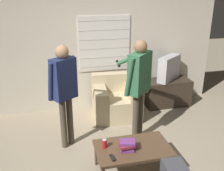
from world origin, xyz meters
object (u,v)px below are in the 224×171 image
at_px(armchair_beige, 116,100).
at_px(person_right_standing, 139,79).
at_px(tv, 169,68).
at_px(book_stack, 127,145).
at_px(soda_can, 104,144).
at_px(coffee_table, 133,149).
at_px(person_left_standing, 64,86).
at_px(spare_remote, 112,158).

xyz_separation_m(armchair_beige, person_right_standing, (0.13, -0.92, 0.76)).
height_order(armchair_beige, tv, tv).
bearing_deg(book_stack, person_right_standing, 63.17).
relative_size(armchair_beige, soda_can, 7.46).
xyz_separation_m(person_right_standing, soda_can, (-0.71, -0.72, -0.62)).
height_order(coffee_table, person_left_standing, person_left_standing).
height_order(armchair_beige, spare_remote, armchair_beige).
bearing_deg(person_left_standing, soda_can, -93.85).
distance_m(person_left_standing, soda_can, 1.09).
bearing_deg(tv, armchair_beige, -26.96).
relative_size(tv, spare_remote, 4.59).
bearing_deg(book_stack, soda_can, 156.86).
height_order(tv, soda_can, tv).
bearing_deg(coffee_table, person_right_standing, 67.58).
distance_m(person_right_standing, spare_remote, 1.36).
bearing_deg(tv, coffee_table, 16.64).
relative_size(coffee_table, person_left_standing, 0.61).
distance_m(book_stack, soda_can, 0.31).
distance_m(armchair_beige, person_left_standing, 1.50).
height_order(tv, book_stack, tv).
distance_m(person_left_standing, person_right_standing, 1.17).
bearing_deg(spare_remote, person_left_standing, 108.13).
bearing_deg(spare_remote, person_right_standing, 48.85).
xyz_separation_m(armchair_beige, person_left_standing, (-1.03, -0.83, 0.72)).
height_order(person_left_standing, book_stack, person_left_standing).
height_order(coffee_table, spare_remote, spare_remote).
height_order(person_right_standing, spare_remote, person_right_standing).
xyz_separation_m(book_stack, spare_remote, (-0.24, -0.14, -0.06)).
xyz_separation_m(armchair_beige, book_stack, (-0.29, -1.76, 0.15)).
xyz_separation_m(tv, book_stack, (-1.50, -1.99, -0.36)).
xyz_separation_m(coffee_table, spare_remote, (-0.33, -0.17, 0.05)).
bearing_deg(coffee_table, spare_remote, -152.22).
distance_m(coffee_table, tv, 2.44).
height_order(coffee_table, person_right_standing, person_right_standing).
xyz_separation_m(person_left_standing, person_right_standing, (1.16, -0.09, 0.04)).
height_order(person_left_standing, soda_can, person_left_standing).
xyz_separation_m(person_left_standing, book_stack, (0.74, -0.93, -0.57)).
bearing_deg(armchair_beige, book_stack, 84.66).
bearing_deg(person_right_standing, spare_remote, -168.21).
bearing_deg(person_left_standing, spare_remote, -97.84).
bearing_deg(person_right_standing, soda_can, -178.75).
height_order(armchair_beige, book_stack, armchair_beige).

